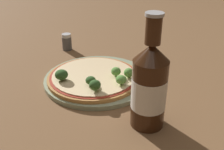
% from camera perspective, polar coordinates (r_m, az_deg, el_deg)
% --- Properties ---
extents(ground_plane, '(3.00, 3.00, 0.00)m').
position_cam_1_polar(ground_plane, '(0.74, -4.42, -1.03)').
color(ground_plane, brown).
extents(plate, '(0.29, 0.29, 0.01)m').
position_cam_1_polar(plate, '(0.73, -3.25, -0.95)').
color(plate, '#93A384').
rests_on(plate, ground_plane).
extents(pizza, '(0.25, 0.25, 0.01)m').
position_cam_1_polar(pizza, '(0.71, -3.98, -0.36)').
color(pizza, '#B77F42').
rests_on(pizza, plate).
extents(broccoli_floret_0, '(0.03, 0.03, 0.02)m').
position_cam_1_polar(broccoli_floret_0, '(0.65, -4.66, -1.19)').
color(broccoli_floret_0, '#6B8E51').
rests_on(broccoli_floret_0, pizza).
extents(broccoli_floret_1, '(0.03, 0.03, 0.03)m').
position_cam_1_polar(broccoli_floret_1, '(0.69, 0.87, 0.77)').
color(broccoli_floret_1, '#6B8E51').
rests_on(broccoli_floret_1, pizza).
extents(broccoli_floret_2, '(0.03, 0.03, 0.03)m').
position_cam_1_polar(broccoli_floret_2, '(0.69, -10.95, 0.07)').
color(broccoli_floret_2, '#6B8E51').
rests_on(broccoli_floret_2, pizza).
extents(broccoli_floret_3, '(0.03, 0.03, 0.03)m').
position_cam_1_polar(broccoli_floret_3, '(0.63, -3.73, -2.16)').
color(broccoli_floret_3, '#6B8E51').
rests_on(broccoli_floret_3, pizza).
extents(broccoli_floret_4, '(0.03, 0.03, 0.03)m').
position_cam_1_polar(broccoli_floret_4, '(0.68, 3.59, 0.39)').
color(broccoli_floret_4, '#6B8E51').
rests_on(broccoli_floret_4, pizza).
extents(broccoli_floret_5, '(0.03, 0.03, 0.02)m').
position_cam_1_polar(broccoli_floret_5, '(0.65, 2.01, -1.00)').
color(broccoli_floret_5, '#6B8E51').
rests_on(broccoli_floret_5, pizza).
extents(beer_bottle, '(0.07, 0.07, 0.24)m').
position_cam_1_polar(beer_bottle, '(0.53, 8.11, -2.40)').
color(beer_bottle, '#381E0F').
rests_on(beer_bottle, ground_plane).
extents(pepper_shaker, '(0.03, 0.03, 0.06)m').
position_cam_1_polar(pepper_shaker, '(0.94, -9.80, 7.09)').
color(pepper_shaker, '#4C4C51').
rests_on(pepper_shaker, ground_plane).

